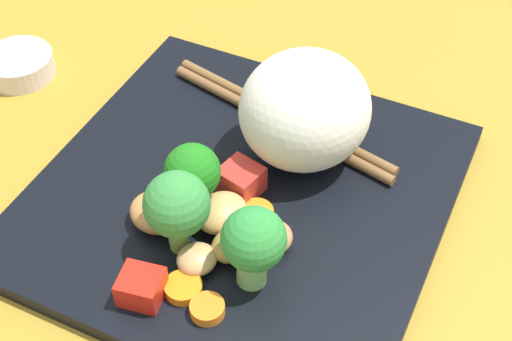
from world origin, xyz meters
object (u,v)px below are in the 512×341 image
Objects in this scene: rice_mound at (305,110)px; chopstick_pair at (281,118)px; carrot_slice_0 at (183,287)px; broccoli_floret_2 at (254,242)px; sauce_cup at (19,65)px; square_plate at (241,196)px.

rice_mound is 5.49cm from chopstick_pair.
carrot_slice_0 is 0.12× the size of chopstick_pair.
rice_mound is at bearing 94.42° from broccoli_floret_2.
rice_mound is 27.04cm from sauce_cup.
square_plate is 11.63× the size of carrot_slice_0.
square_plate is 1.38× the size of chopstick_pair.
rice_mound reaches higher than carrot_slice_0.
square_plate is 4.74× the size of sauce_cup.
sauce_cup is (-26.61, 1.34, -4.61)cm from rice_mound.
square_plate is 2.92× the size of rice_mound.
rice_mound is 12.17cm from broccoli_floret_2.
rice_mound is (2.80, 5.32, 4.96)cm from square_plate.
sauce_cup reaches higher than square_plate.
broccoli_floret_2 is at bearing -85.58° from rice_mound.
broccoli_floret_2 is at bearing -61.16° from square_plate.
chopstick_pair is 3.42× the size of sauce_cup.
square_plate is 7.80cm from rice_mound.
chopstick_pair is (-3.71, 14.78, -3.16)cm from broccoli_floret_2.
chopstick_pair is at bearing 89.76° from square_plate.
rice_mound reaches higher than chopstick_pair.
carrot_slice_0 is at bearing -34.23° from sauce_cup.
broccoli_floret_2 is 15.56cm from chopstick_pair.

